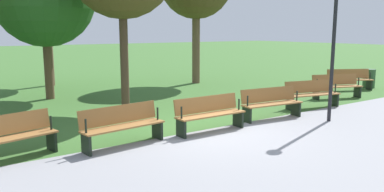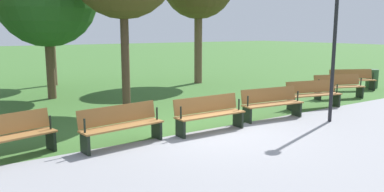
{
  "view_description": "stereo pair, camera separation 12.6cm",
  "coord_description": "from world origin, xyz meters",
  "px_view_note": "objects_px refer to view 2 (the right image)",
  "views": [
    {
      "loc": [
        5.71,
        7.47,
        2.54
      ],
      "look_at": [
        0.0,
        -0.85,
        0.8
      ],
      "focal_mm": 35.87,
      "sensor_mm": 36.0,
      "label": 1
    },
    {
      "loc": [
        5.6,
        7.54,
        2.54
      ],
      "look_at": [
        0.0,
        -0.85,
        0.8
      ],
      "focal_mm": 35.87,
      "sensor_mm": 36.0,
      "label": 2
    }
  ],
  "objects_px": {
    "bench_4": "(209,113)",
    "trash_bin": "(372,79)",
    "bench_3": "(272,103)",
    "bench_5": "(121,124)",
    "bench_0": "(352,79)",
    "lamp_post": "(336,18)",
    "bench_1": "(338,86)",
    "bench_2": "(313,94)",
    "bench_6": "(5,136)"
  },
  "relations": [
    {
      "from": "bench_0",
      "to": "lamp_post",
      "type": "height_order",
      "value": "lamp_post"
    },
    {
      "from": "bench_1",
      "to": "lamp_post",
      "type": "relative_size",
      "value": 0.48
    },
    {
      "from": "bench_0",
      "to": "bench_5",
      "type": "height_order",
      "value": "same"
    },
    {
      "from": "bench_0",
      "to": "bench_1",
      "type": "distance_m",
      "value": 2.32
    },
    {
      "from": "bench_5",
      "to": "lamp_post",
      "type": "distance_m",
      "value": 6.35
    },
    {
      "from": "bench_3",
      "to": "bench_6",
      "type": "xyz_separation_m",
      "value": [
        6.93,
        -0.38,
        0.0
      ]
    },
    {
      "from": "lamp_post",
      "to": "bench_0",
      "type": "bearing_deg",
      "value": -151.16
    },
    {
      "from": "bench_3",
      "to": "bench_5",
      "type": "relative_size",
      "value": 1.0
    },
    {
      "from": "bench_5",
      "to": "trash_bin",
      "type": "xyz_separation_m",
      "value": [
        -12.7,
        -1.84,
        -0.07
      ]
    },
    {
      "from": "bench_1",
      "to": "bench_3",
      "type": "bearing_deg",
      "value": 31.86
    },
    {
      "from": "bench_1",
      "to": "bench_2",
      "type": "xyz_separation_m",
      "value": [
        2.23,
        0.64,
        0.0
      ]
    },
    {
      "from": "bench_6",
      "to": "bench_1",
      "type": "bearing_deg",
      "value": 170.39
    },
    {
      "from": "bench_1",
      "to": "bench_6",
      "type": "height_order",
      "value": "same"
    },
    {
      "from": "bench_2",
      "to": "bench_4",
      "type": "relative_size",
      "value": 1.03
    },
    {
      "from": "bench_0",
      "to": "bench_6",
      "type": "xyz_separation_m",
      "value": [
        13.61,
        1.51,
        0.0
      ]
    },
    {
      "from": "bench_3",
      "to": "bench_5",
      "type": "distance_m",
      "value": 4.64
    },
    {
      "from": "bench_3",
      "to": "lamp_post",
      "type": "height_order",
      "value": "lamp_post"
    },
    {
      "from": "bench_2",
      "to": "bench_0",
      "type": "bearing_deg",
      "value": -148.17
    },
    {
      "from": "bench_3",
      "to": "bench_6",
      "type": "distance_m",
      "value": 6.94
    },
    {
      "from": "bench_6",
      "to": "lamp_post",
      "type": "distance_m",
      "value": 8.55
    },
    {
      "from": "bench_6",
      "to": "bench_4",
      "type": "bearing_deg",
      "value": 160.88
    },
    {
      "from": "lamp_post",
      "to": "bench_1",
      "type": "bearing_deg",
      "value": -147.36
    },
    {
      "from": "bench_1",
      "to": "bench_3",
      "type": "distance_m",
      "value": 4.64
    },
    {
      "from": "bench_2",
      "to": "bench_4",
      "type": "bearing_deg",
      "value": 19.12
    },
    {
      "from": "trash_bin",
      "to": "bench_1",
      "type": "bearing_deg",
      "value": 13.06
    },
    {
      "from": "bench_0",
      "to": "bench_5",
      "type": "relative_size",
      "value": 0.99
    },
    {
      "from": "bench_3",
      "to": "lamp_post",
      "type": "xyz_separation_m",
      "value": [
        -1.13,
        1.15,
        2.37
      ]
    },
    {
      "from": "bench_1",
      "to": "bench_6",
      "type": "distance_m",
      "value": 11.47
    },
    {
      "from": "lamp_post",
      "to": "trash_bin",
      "type": "distance_m",
      "value": 7.93
    },
    {
      "from": "bench_5",
      "to": "bench_0",
      "type": "bearing_deg",
      "value": -176.87
    },
    {
      "from": "bench_0",
      "to": "bench_6",
      "type": "relative_size",
      "value": 0.98
    },
    {
      "from": "lamp_post",
      "to": "bench_2",
      "type": "bearing_deg",
      "value": -126.98
    },
    {
      "from": "bench_2",
      "to": "bench_4",
      "type": "height_order",
      "value": "same"
    },
    {
      "from": "lamp_post",
      "to": "bench_6",
      "type": "bearing_deg",
      "value": -10.79
    },
    {
      "from": "bench_1",
      "to": "bench_5",
      "type": "distance_m",
      "value": 9.22
    },
    {
      "from": "bench_0",
      "to": "trash_bin",
      "type": "xyz_separation_m",
      "value": [
        -1.39,
        0.06,
        -0.07
      ]
    },
    {
      "from": "bench_1",
      "to": "lamp_post",
      "type": "height_order",
      "value": "lamp_post"
    },
    {
      "from": "bench_2",
      "to": "bench_3",
      "type": "xyz_separation_m",
      "value": [
        2.29,
        0.38,
        0.0
      ]
    },
    {
      "from": "bench_4",
      "to": "trash_bin",
      "type": "xyz_separation_m",
      "value": [
        -10.38,
        -1.97,
        -0.07
      ]
    },
    {
      "from": "lamp_post",
      "to": "trash_bin",
      "type": "bearing_deg",
      "value": -156.64
    },
    {
      "from": "bench_4",
      "to": "bench_6",
      "type": "distance_m",
      "value": 4.64
    },
    {
      "from": "bench_4",
      "to": "bench_6",
      "type": "xyz_separation_m",
      "value": [
        4.61,
        -0.51,
        0.0
      ]
    },
    {
      "from": "bench_1",
      "to": "trash_bin",
      "type": "height_order",
      "value": "bench_1"
    },
    {
      "from": "bench_2",
      "to": "bench_3",
      "type": "distance_m",
      "value": 2.32
    },
    {
      "from": "bench_1",
      "to": "trash_bin",
      "type": "relative_size",
      "value": 2.38
    },
    {
      "from": "bench_1",
      "to": "bench_5",
      "type": "bearing_deg",
      "value": 25.51
    },
    {
      "from": "bench_0",
      "to": "lamp_post",
      "type": "xyz_separation_m",
      "value": [
        5.54,
        3.05,
        2.37
      ]
    },
    {
      "from": "bench_0",
      "to": "bench_4",
      "type": "distance_m",
      "value": 9.22
    },
    {
      "from": "bench_1",
      "to": "lamp_post",
      "type": "xyz_separation_m",
      "value": [
        3.39,
        2.17,
        2.37
      ]
    },
    {
      "from": "bench_4",
      "to": "lamp_post",
      "type": "relative_size",
      "value": 0.47
    }
  ]
}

